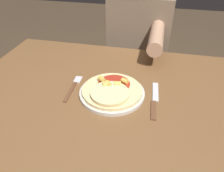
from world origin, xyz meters
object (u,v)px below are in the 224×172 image
(knife, at_px, (155,100))
(plate, at_px, (112,93))
(dining_table, at_px, (104,121))
(fork, at_px, (74,86))
(person_diner, at_px, (138,47))
(pizza, at_px, (112,90))

(knife, bearing_deg, plate, 178.90)
(dining_table, xyz_separation_m, plate, (0.02, 0.05, 0.11))
(fork, bearing_deg, knife, -3.10)
(plate, height_order, knife, plate)
(fork, distance_m, knife, 0.33)
(knife, relative_size, person_diner, 0.19)
(pizza, bearing_deg, person_diner, 87.04)
(plate, xyz_separation_m, fork, (-0.16, 0.01, -0.00))
(dining_table, bearing_deg, pizza, 60.96)
(plate, distance_m, person_diner, 0.63)
(plate, distance_m, knife, 0.16)
(dining_table, bearing_deg, fork, 156.25)
(fork, relative_size, knife, 0.80)
(fork, xyz_separation_m, person_diner, (0.19, 0.61, -0.08))
(dining_table, xyz_separation_m, knife, (0.19, 0.04, 0.11))
(fork, bearing_deg, pizza, -6.75)
(dining_table, distance_m, person_diner, 0.67)
(plate, distance_m, fork, 0.16)
(knife, bearing_deg, person_diner, 101.78)
(dining_table, distance_m, pizza, 0.14)
(plate, bearing_deg, fork, 174.92)
(dining_table, distance_m, fork, 0.19)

